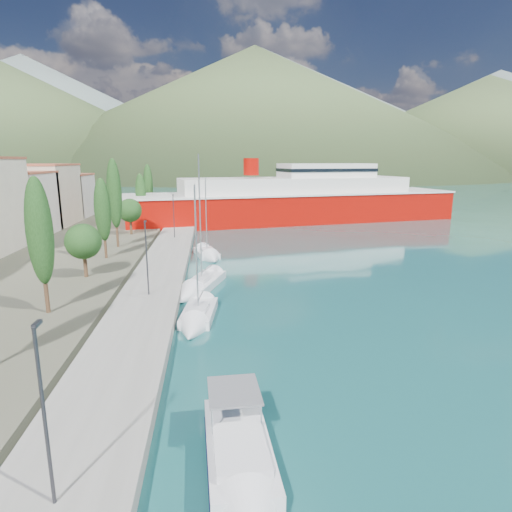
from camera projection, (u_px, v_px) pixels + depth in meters
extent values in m
plane|color=#195555|center=(222.00, 196.00, 140.37)|extent=(1400.00, 1400.00, 0.00)
cube|color=gray|center=(165.00, 262.00, 48.15)|extent=(5.00, 88.00, 0.80)
cone|color=slate|center=(27.00, 113.00, 583.33)|extent=(640.00, 640.00, 150.00)
cone|color=slate|center=(262.00, 109.00, 672.35)|extent=(760.00, 760.00, 180.00)
cone|color=slate|center=(495.00, 120.00, 634.20)|extent=(640.00, 640.00, 140.00)
cone|color=#465A32|center=(255.00, 111.00, 403.63)|extent=(480.00, 480.00, 115.00)
cone|color=#465A32|center=(485.00, 125.00, 409.67)|extent=(420.00, 420.00, 90.00)
cube|color=silver|center=(16.00, 205.00, 62.19)|extent=(9.00, 11.00, 9.00)
cube|color=#9E5138|center=(12.00, 172.00, 61.17)|extent=(9.20, 11.20, 0.30)
cube|color=beige|center=(44.00, 195.00, 72.75)|extent=(9.00, 13.00, 10.00)
cube|color=#9E5138|center=(41.00, 165.00, 71.63)|extent=(9.20, 13.20, 0.30)
cube|color=beige|center=(66.00, 196.00, 83.65)|extent=(9.00, 10.00, 8.00)
cube|color=#9E5138|center=(64.00, 175.00, 82.74)|extent=(9.20, 10.20, 0.30)
cylinder|color=#47301E|center=(47.00, 298.00, 30.93)|extent=(0.30, 0.30, 2.16)
ellipsoid|color=#1F4319|center=(40.00, 231.00, 29.86)|extent=(1.80, 1.80, 7.67)
cylinder|color=#47301E|center=(85.00, 266.00, 40.51)|extent=(0.36, 0.36, 2.08)
sphere|color=#1F4319|center=(83.00, 241.00, 39.99)|extent=(3.34, 3.34, 3.34)
cylinder|color=#47301E|center=(106.00, 249.00, 48.41)|extent=(0.30, 0.30, 1.98)
ellipsoid|color=#1F4319|center=(103.00, 210.00, 47.43)|extent=(1.80, 1.80, 7.01)
cylinder|color=#47301E|center=(117.00, 237.00, 54.64)|extent=(0.30, 0.30, 2.44)
ellipsoid|color=#1F4319|center=(114.00, 194.00, 53.43)|extent=(1.80, 1.80, 8.67)
cylinder|color=#47301E|center=(131.00, 227.00, 64.01)|extent=(0.36, 0.36, 2.18)
sphere|color=#1F4319|center=(130.00, 210.00, 63.46)|extent=(3.49, 3.49, 3.49)
cylinder|color=#47301E|center=(142.00, 218.00, 74.64)|extent=(0.30, 0.30, 1.90)
ellipsoid|color=#1F4319|center=(141.00, 193.00, 73.69)|extent=(1.80, 1.80, 6.75)
cylinder|color=#47301E|center=(150.00, 211.00, 83.93)|extent=(0.30, 0.30, 2.23)
ellipsoid|color=#1F4319|center=(148.00, 185.00, 82.82)|extent=(1.80, 1.80, 7.91)
cylinder|color=#2D2D33|center=(45.00, 419.00, 13.07)|extent=(0.12, 0.12, 6.00)
cube|color=#2D2D33|center=(37.00, 324.00, 12.66)|extent=(0.15, 0.50, 0.12)
cylinder|color=#2D2D33|center=(147.00, 259.00, 34.38)|extent=(0.12, 0.12, 6.00)
cube|color=#2D2D33|center=(145.00, 221.00, 33.96)|extent=(0.15, 0.50, 0.12)
cylinder|color=#2D2D33|center=(174.00, 216.00, 60.37)|extent=(0.12, 0.12, 6.00)
cube|color=#2D2D33|center=(173.00, 195.00, 59.96)|extent=(0.15, 0.50, 0.12)
cube|color=black|center=(239.00, 468.00, 16.44)|extent=(2.38, 5.79, 0.64)
cube|color=silver|center=(239.00, 452.00, 16.28)|extent=(2.63, 6.09, 1.01)
cube|color=black|center=(239.00, 462.00, 16.38)|extent=(2.68, 6.17, 0.20)
cube|color=silver|center=(241.00, 450.00, 15.44)|extent=(2.02, 3.00, 0.37)
cube|color=slate|center=(234.00, 391.00, 17.48)|extent=(2.20, 2.57, 0.09)
cube|color=silver|center=(199.00, 314.00, 32.16)|extent=(2.91, 5.70, 0.87)
cube|color=silver|center=(198.00, 308.00, 31.68)|extent=(1.61, 2.34, 0.34)
cylinder|color=silver|center=(196.00, 249.00, 30.70)|extent=(0.12, 0.12, 9.22)
cone|color=silver|center=(191.00, 332.00, 28.75)|extent=(2.54, 2.81, 2.23)
cube|color=silver|center=(204.00, 283.00, 40.07)|extent=(4.42, 7.00, 0.93)
cube|color=silver|center=(202.00, 278.00, 39.51)|extent=(2.22, 2.96, 0.36)
cylinder|color=silver|center=(200.00, 219.00, 38.30)|extent=(0.12, 0.12, 11.37)
cone|color=silver|center=(186.00, 297.00, 36.06)|extent=(3.26, 3.69, 2.38)
cube|color=silver|center=(207.00, 254.00, 52.79)|extent=(3.34, 5.53, 0.88)
cube|color=silver|center=(207.00, 250.00, 52.35)|extent=(1.78, 2.31, 0.34)
cylinder|color=silver|center=(206.00, 215.00, 51.41)|extent=(0.12, 0.12, 8.85)
cone|color=silver|center=(213.00, 260.00, 49.74)|extent=(2.74, 2.85, 2.26)
cube|color=#9E0A04|center=(294.00, 209.00, 82.60)|extent=(64.20, 24.78, 6.07)
cube|color=silver|center=(295.00, 193.00, 81.94)|extent=(64.71, 25.25, 0.33)
cube|color=silver|center=(295.00, 186.00, 81.65)|extent=(44.65, 18.89, 3.25)
cube|color=silver|center=(326.00, 170.00, 82.88)|extent=(18.82, 11.28, 2.60)
cylinder|color=#9E0A04|center=(251.00, 167.00, 78.36)|extent=(2.82, 2.82, 3.04)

